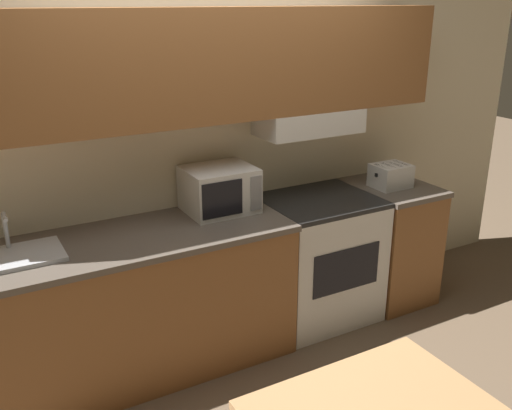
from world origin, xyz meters
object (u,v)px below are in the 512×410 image
Objects in this scene: stove_range at (318,258)px; toaster at (391,176)px; microwave at (220,189)px; sink_basin at (12,257)px.

toaster is (0.59, -0.03, 0.52)m from stove_range.
toaster reaches higher than stove_range.
microwave reaches higher than sink_basin.
sink_basin is at bearing 179.51° from toaster.
sink_basin reaches higher than toaster.
microwave is at bearing 173.02° from toaster.
toaster is 2.54m from sink_basin.
toaster is (1.28, -0.16, -0.06)m from microwave.
microwave is 1.29m from toaster.
toaster is at bearing -6.98° from microwave.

